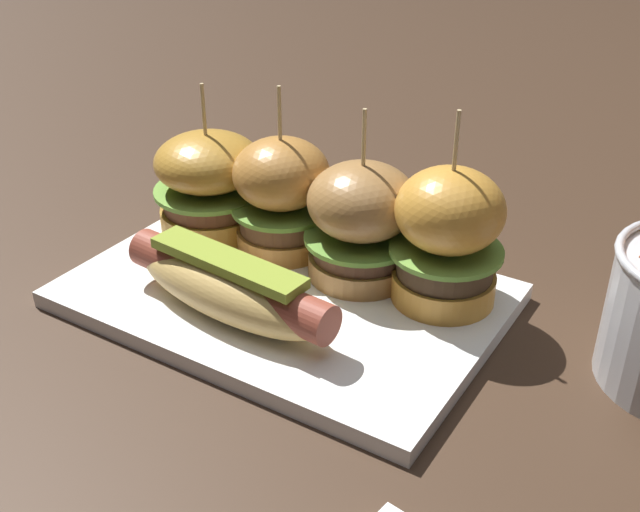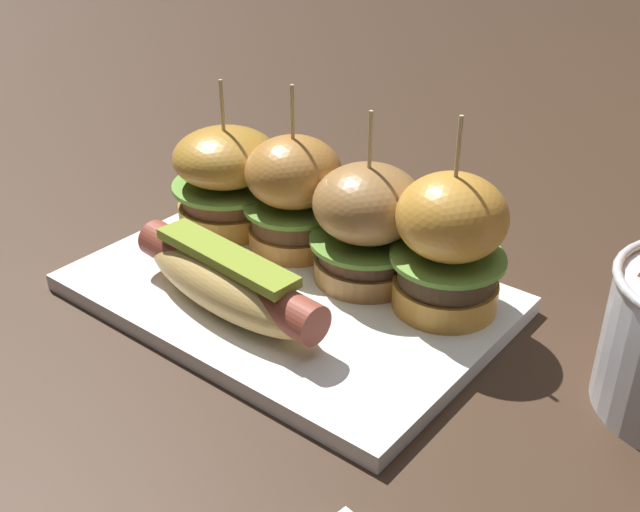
{
  "view_description": "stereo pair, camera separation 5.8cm",
  "coord_description": "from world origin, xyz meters",
  "px_view_note": "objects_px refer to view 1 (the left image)",
  "views": [
    {
      "loc": [
        0.3,
        -0.43,
        0.35
      ],
      "look_at": [
        0.03,
        0.0,
        0.05
      ],
      "focal_mm": 43.46,
      "sensor_mm": 36.0,
      "label": 1
    },
    {
      "loc": [
        0.35,
        -0.4,
        0.35
      ],
      "look_at": [
        0.03,
        0.0,
        0.05
      ],
      "focal_mm": 43.46,
      "sensor_mm": 36.0,
      "label": 2
    }
  ],
  "objects_px": {
    "hot_dog": "(229,287)",
    "slider_center_left": "(282,194)",
    "platter_main": "(285,296)",
    "slider_far_left": "(209,182)",
    "slider_center_right": "(362,221)",
    "slider_far_right": "(448,236)"
  },
  "relations": [
    {
      "from": "platter_main",
      "to": "slider_far_left",
      "type": "distance_m",
      "value": 0.14
    },
    {
      "from": "slider_center_right",
      "to": "platter_main",
      "type": "bearing_deg",
      "value": -127.95
    },
    {
      "from": "platter_main",
      "to": "hot_dog",
      "type": "height_order",
      "value": "hot_dog"
    },
    {
      "from": "slider_far_right",
      "to": "platter_main",
      "type": "bearing_deg",
      "value": -154.31
    },
    {
      "from": "hot_dog",
      "to": "slider_center_right",
      "type": "relative_size",
      "value": 1.32
    },
    {
      "from": "hot_dog",
      "to": "platter_main",
      "type": "bearing_deg",
      "value": 75.69
    },
    {
      "from": "hot_dog",
      "to": "slider_center_right",
      "type": "height_order",
      "value": "slider_center_right"
    },
    {
      "from": "hot_dog",
      "to": "slider_far_right",
      "type": "distance_m",
      "value": 0.17
    },
    {
      "from": "platter_main",
      "to": "slider_far_left",
      "type": "relative_size",
      "value": 2.45
    },
    {
      "from": "slider_center_left",
      "to": "slider_far_left",
      "type": "bearing_deg",
      "value": -175.28
    },
    {
      "from": "hot_dog",
      "to": "slider_center_right",
      "type": "bearing_deg",
      "value": 62.8
    },
    {
      "from": "platter_main",
      "to": "slider_center_right",
      "type": "xyz_separation_m",
      "value": [
        0.04,
        0.05,
        0.06
      ]
    },
    {
      "from": "platter_main",
      "to": "slider_center_right",
      "type": "height_order",
      "value": "slider_center_right"
    },
    {
      "from": "platter_main",
      "to": "slider_far_right",
      "type": "height_order",
      "value": "slider_far_right"
    },
    {
      "from": "platter_main",
      "to": "slider_far_left",
      "type": "height_order",
      "value": "slider_far_left"
    },
    {
      "from": "platter_main",
      "to": "slider_far_right",
      "type": "xyz_separation_m",
      "value": [
        0.11,
        0.05,
        0.06
      ]
    },
    {
      "from": "slider_center_left",
      "to": "slider_far_right",
      "type": "relative_size",
      "value": 0.94
    },
    {
      "from": "hot_dog",
      "to": "slider_center_left",
      "type": "xyz_separation_m",
      "value": [
        -0.03,
        0.11,
        0.03
      ]
    },
    {
      "from": "slider_far_left",
      "to": "slider_center_left",
      "type": "height_order",
      "value": "slider_center_left"
    },
    {
      "from": "slider_far_left",
      "to": "slider_far_right",
      "type": "height_order",
      "value": "slider_far_right"
    },
    {
      "from": "platter_main",
      "to": "slider_center_left",
      "type": "distance_m",
      "value": 0.09
    },
    {
      "from": "hot_dog",
      "to": "slider_center_left",
      "type": "relative_size",
      "value": 1.3
    }
  ]
}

